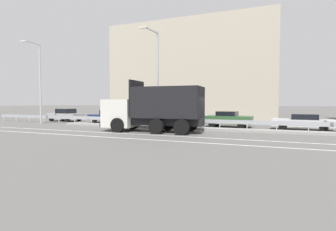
{
  "coord_description": "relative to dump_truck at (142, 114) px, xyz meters",
  "views": [
    {
      "loc": [
        5.1,
        -18.2,
        2.13
      ],
      "look_at": [
        -2.51,
        0.41,
        1.14
      ],
      "focal_mm": 28.0,
      "sensor_mm": 36.0,
      "label": 1
    }
  ],
  "objects": [
    {
      "name": "ground_plane",
      "position": [
        4.04,
        0.98,
        -1.28
      ],
      "size": [
        320.0,
        320.0,
        0.0
      ],
      "primitive_type": "plane",
      "color": "#605E5B"
    },
    {
      "name": "lane_strip_0",
      "position": [
        0.91,
        -1.75,
        -1.28
      ],
      "size": [
        48.78,
        0.16,
        0.01
      ],
      "primitive_type": "cube",
      "color": "silver",
      "rests_on": "ground_plane"
    },
    {
      "name": "lane_strip_1",
      "position": [
        0.91,
        -3.79,
        -1.28
      ],
      "size": [
        48.78,
        0.16,
        0.01
      ],
      "primitive_type": "cube",
      "color": "silver",
      "rests_on": "ground_plane"
    },
    {
      "name": "median_island",
      "position": [
        4.04,
        2.74,
        -1.19
      ],
      "size": [
        26.83,
        1.1,
        0.18
      ],
      "primitive_type": "cube",
      "color": "gray",
      "rests_on": "ground_plane"
    },
    {
      "name": "median_guardrail",
      "position": [
        4.04,
        3.63,
        -0.71
      ],
      "size": [
        48.78,
        0.09,
        0.78
      ],
      "color": "#9EA0A5",
      "rests_on": "ground_plane"
    },
    {
      "name": "dump_truck",
      "position": [
        0.0,
        0.0,
        0.0
      ],
      "size": [
        7.55,
        3.01,
        3.76
      ],
      "rotation": [
        0.0,
        0.0,
        1.62
      ],
      "color": "silver",
      "rests_on": "ground_plane"
    },
    {
      "name": "median_road_sign",
      "position": [
        -3.39,
        2.74,
        -0.06
      ],
      "size": [
        0.72,
        0.16,
        2.33
      ],
      "color": "white",
      "rests_on": "ground_plane"
    },
    {
      "name": "street_lamp_0",
      "position": [
        -12.99,
        2.41,
        3.25
      ],
      "size": [
        0.71,
        2.07,
        8.15
      ],
      "color": "#ADADB2",
      "rests_on": "ground_plane"
    },
    {
      "name": "street_lamp_1",
      "position": [
        -0.01,
        2.65,
        3.24
      ],
      "size": [
        0.71,
        2.43,
        8.04
      ],
      "color": "#ADADB2",
      "rests_on": "ground_plane"
    },
    {
      "name": "parked_car_0",
      "position": [
        -13.13,
        6.08,
        -0.56
      ],
      "size": [
        4.16,
        2.03,
        1.44
      ],
      "rotation": [
        0.0,
        0.0,
        1.52
      ],
      "color": "#A3A3A8",
      "rests_on": "ground_plane"
    },
    {
      "name": "parked_car_1",
      "position": [
        -6.82,
        5.97,
        -0.59
      ],
      "size": [
        4.88,
        2.14,
        1.34
      ],
      "rotation": [
        0.0,
        0.0,
        1.51
      ],
      "color": "navy",
      "rests_on": "ground_plane"
    },
    {
      "name": "parked_car_2",
      "position": [
        -0.95,
        5.98,
        -0.53
      ],
      "size": [
        4.73,
        2.03,
        1.5
      ],
      "rotation": [
        0.0,
        0.0,
        -1.57
      ],
      "color": "gray",
      "rests_on": "ground_plane"
    },
    {
      "name": "parked_car_3",
      "position": [
        5.4,
        5.85,
        -0.56
      ],
      "size": [
        4.02,
        2.15,
        1.38
      ],
      "rotation": [
        0.0,
        0.0,
        -1.62
      ],
      "color": "#335B33",
      "rests_on": "ground_plane"
    },
    {
      "name": "parked_car_4",
      "position": [
        11.19,
        5.48,
        -0.62
      ],
      "size": [
        4.53,
        2.15,
        1.26
      ],
      "rotation": [
        0.0,
        0.0,
        1.49
      ],
      "color": "silver",
      "rests_on": "ground_plane"
    },
    {
      "name": "background_building_0",
      "position": [
        -1.75,
        19.79,
        5.25
      ],
      "size": [
        22.56,
        10.08,
        13.06
      ],
      "primitive_type": "cube",
      "color": "#B7AD99",
      "rests_on": "ground_plane"
    }
  ]
}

